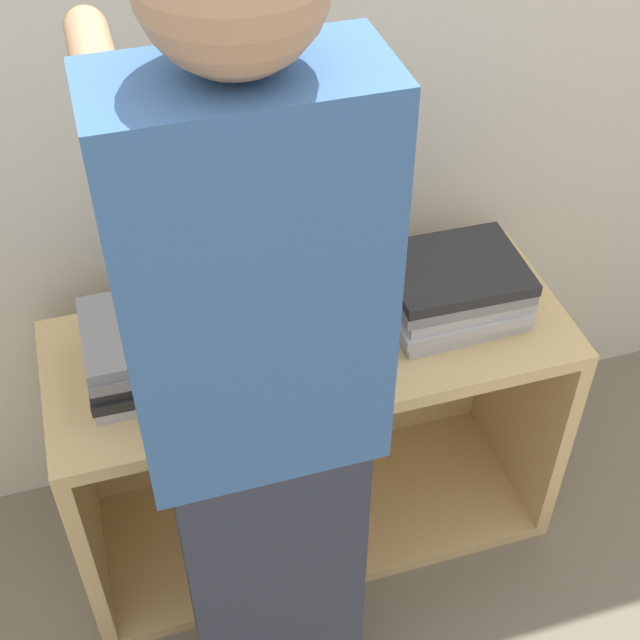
# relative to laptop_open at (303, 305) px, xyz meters

# --- Properties ---
(ground_plane) EXTENTS (12.00, 12.00, 0.00)m
(ground_plane) POSITION_rel_laptop_open_xyz_m (0.00, -0.30, -0.73)
(ground_plane) COLOR #756B5B
(wall_back) EXTENTS (8.00, 0.05, 2.40)m
(wall_back) POSITION_rel_laptop_open_xyz_m (0.00, 0.28, 0.47)
(wall_back) COLOR beige
(wall_back) RESTS_ON ground_plane
(cart) EXTENTS (1.19, 0.47, 0.69)m
(cart) POSITION_rel_laptop_open_xyz_m (0.00, 0.00, -0.39)
(cart) COLOR tan
(cart) RESTS_ON ground_plane
(laptop_open) EXTENTS (0.31, 0.38, 0.24)m
(laptop_open) POSITION_rel_laptop_open_xyz_m (0.00, 0.00, 0.00)
(laptop_open) COLOR #333338
(laptop_open) RESTS_ON cart
(laptop_stack_left) EXTENTS (0.32, 0.26, 0.14)m
(laptop_stack_left) POSITION_rel_laptop_open_xyz_m (-0.34, -0.06, 0.02)
(laptop_stack_left) COLOR #B7B7BC
(laptop_stack_left) RESTS_ON cart
(laptop_stack_right) EXTENTS (0.32, 0.26, 0.14)m
(laptop_stack_right) POSITION_rel_laptop_open_xyz_m (0.34, -0.06, 0.02)
(laptop_stack_right) COLOR #B7B7BC
(laptop_stack_right) RESTS_ON cart
(person) EXTENTS (0.40, 0.54, 1.80)m
(person) POSITION_rel_laptop_open_xyz_m (-0.20, -0.46, 0.18)
(person) COLOR #2D3342
(person) RESTS_ON ground_plane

